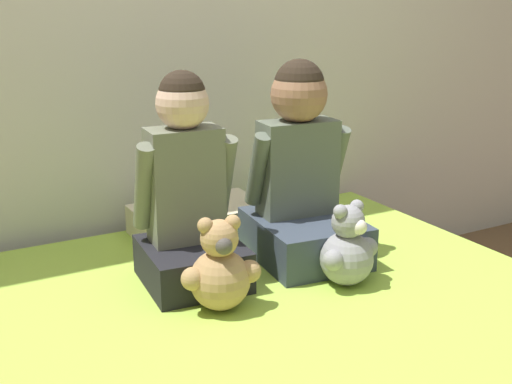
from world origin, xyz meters
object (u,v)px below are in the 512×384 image
object	(u,v)px
teddy_bear_held_by_right_child	(347,250)
pillow_at_headboard	(199,220)
child_on_left	(187,197)
child_on_right	(301,179)
teddy_bear_held_by_left_child	(220,271)

from	to	relation	value
teddy_bear_held_by_right_child	pillow_at_headboard	bearing A→B (deg)	96.97
teddy_bear_held_by_right_child	child_on_left	bearing A→B (deg)	134.96
child_on_right	teddy_bear_held_by_right_child	world-z (taller)	child_on_right
child_on_left	pillow_at_headboard	xyz separation A→B (m)	(0.20, 0.36, -0.22)
pillow_at_headboard	teddy_bear_held_by_right_child	bearing A→B (deg)	-71.12
child_on_right	teddy_bear_held_by_left_child	xyz separation A→B (m)	(-0.42, -0.23, -0.15)
child_on_left	child_on_right	xyz separation A→B (m)	(0.42, 0.00, -0.00)
child_on_right	teddy_bear_held_by_right_child	distance (m)	0.32
pillow_at_headboard	child_on_right	bearing A→B (deg)	-58.62
child_on_left	pillow_at_headboard	distance (m)	0.47
teddy_bear_held_by_left_child	teddy_bear_held_by_right_child	size ratio (longest dim) A/B	1.04
teddy_bear_held_by_left_child	pillow_at_headboard	size ratio (longest dim) A/B	0.58
child_on_right	teddy_bear_held_by_left_child	bearing A→B (deg)	-145.26
teddy_bear_held_by_left_child	pillow_at_headboard	world-z (taller)	teddy_bear_held_by_left_child
child_on_left	teddy_bear_held_by_right_child	xyz separation A→B (m)	(0.41, -0.27, -0.16)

